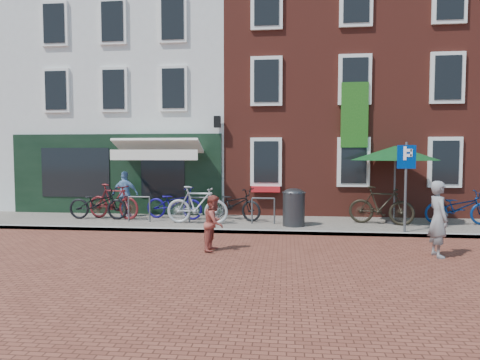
# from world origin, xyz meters

# --- Properties ---
(ground) EXTENTS (80.00, 80.00, 0.00)m
(ground) POSITION_xyz_m (0.00, 0.00, 0.00)
(ground) COLOR brown
(sidewalk) EXTENTS (24.00, 3.00, 0.10)m
(sidewalk) POSITION_xyz_m (1.00, 1.50, 0.05)
(sidewalk) COLOR slate
(sidewalk) RESTS_ON ground
(building_stucco) EXTENTS (8.00, 8.00, 9.00)m
(building_stucco) POSITION_xyz_m (-5.00, 7.00, 4.50)
(building_stucco) COLOR silver
(building_stucco) RESTS_ON ground
(building_brick_mid) EXTENTS (6.00, 8.00, 10.00)m
(building_brick_mid) POSITION_xyz_m (2.00, 7.00, 5.00)
(building_brick_mid) COLOR maroon
(building_brick_mid) RESTS_ON ground
(building_brick_right) EXTENTS (6.00, 8.00, 10.00)m
(building_brick_right) POSITION_xyz_m (8.00, 7.00, 5.00)
(building_brick_right) COLOR maroon
(building_brick_right) RESTS_ON ground
(litter_bin) EXTENTS (0.66, 0.66, 1.22)m
(litter_bin) POSITION_xyz_m (1.44, 0.93, 0.73)
(litter_bin) COLOR #313033
(litter_bin) RESTS_ON sidewalk
(parking_sign) EXTENTS (0.50, 0.08, 2.51)m
(parking_sign) POSITION_xyz_m (4.51, 0.24, 1.79)
(parking_sign) COLOR #4C4C4F
(parking_sign) RESTS_ON sidewalk
(parasol) EXTENTS (2.75, 2.75, 2.54)m
(parasol) POSITION_xyz_m (4.59, 1.75, 2.40)
(parasol) COLOR #4C4C4F
(parasol) RESTS_ON sidewalk
(woman) EXTENTS (0.47, 0.65, 1.69)m
(woman) POSITION_xyz_m (4.57, -2.20, 0.85)
(woman) COLOR gray
(woman) RESTS_ON ground
(boy) EXTENTS (0.58, 0.70, 1.31)m
(boy) POSITION_xyz_m (-0.48, -2.16, 0.66)
(boy) COLOR #9C4238
(boy) RESTS_ON ground
(cafe_person) EXTENTS (0.95, 0.44, 1.58)m
(cafe_person) POSITION_xyz_m (-4.33, 2.15, 0.89)
(cafe_person) COLOR #739DCE
(cafe_person) RESTS_ON sidewalk
(bicycle_0) EXTENTS (2.03, 0.72, 1.06)m
(bicycle_0) POSITION_xyz_m (-5.04, 1.54, 0.63)
(bicycle_0) COLOR black
(bicycle_0) RESTS_ON sidewalk
(bicycle_1) EXTENTS (2.03, 1.00, 1.18)m
(bicycle_1) POSITION_xyz_m (-4.56, 1.66, 0.69)
(bicycle_1) COLOR maroon
(bicycle_1) RESTS_ON sidewalk
(bicycle_2) EXTENTS (2.12, 1.07, 1.06)m
(bicycle_2) POSITION_xyz_m (-2.52, 1.88, 0.63)
(bicycle_2) COLOR #10095C
(bicycle_2) RESTS_ON sidewalk
(bicycle_3) EXTENTS (1.98, 0.64, 1.18)m
(bicycle_3) POSITION_xyz_m (-1.55, 1.02, 0.69)
(bicycle_3) COLOR #9E9FA1
(bicycle_3) RESTS_ON sidewalk
(bicycle_4) EXTENTS (2.13, 1.47, 1.06)m
(bicycle_4) POSITION_xyz_m (-0.51, 1.88, 0.63)
(bicycle_4) COLOR black
(bicycle_4) RESTS_ON sidewalk
(bicycle_5) EXTENTS (2.03, 1.11, 1.18)m
(bicycle_5) POSITION_xyz_m (4.14, 1.49, 0.69)
(bicycle_5) COLOR black
(bicycle_5) RESTS_ON sidewalk
(bicycle_6) EXTENTS (2.03, 0.74, 1.06)m
(bicycle_6) POSITION_xyz_m (6.52, 1.73, 0.63)
(bicycle_6) COLOR navy
(bicycle_6) RESTS_ON sidewalk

